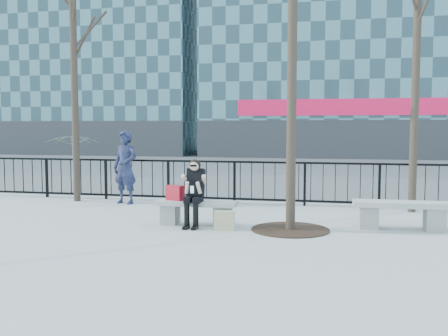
% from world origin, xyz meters
% --- Properties ---
extents(ground, '(120.00, 120.00, 0.00)m').
position_xyz_m(ground, '(0.00, 0.00, 0.00)').
color(ground, '#A09F9B').
rests_on(ground, ground).
extents(street_surface, '(60.00, 23.00, 0.01)m').
position_xyz_m(street_surface, '(0.00, 15.00, 0.00)').
color(street_surface, '#474747').
rests_on(street_surface, ground).
extents(railing, '(14.00, 0.06, 1.10)m').
position_xyz_m(railing, '(0.00, 3.00, 0.55)').
color(railing, black).
rests_on(railing, ground).
extents(building_left, '(16.20, 10.20, 22.60)m').
position_xyz_m(building_left, '(-15.00, 27.00, 11.30)').
color(building_left, slate).
rests_on(building_left, ground).
extents(tree_left, '(2.80, 2.80, 6.50)m').
position_xyz_m(tree_left, '(-4.00, 2.50, 4.86)').
color(tree_left, black).
rests_on(tree_left, ground).
extents(tree_grate, '(1.50, 1.50, 0.02)m').
position_xyz_m(tree_grate, '(1.90, -0.10, 0.01)').
color(tree_grate, black).
rests_on(tree_grate, ground).
extents(bench_main, '(1.65, 0.46, 0.49)m').
position_xyz_m(bench_main, '(0.00, 0.00, 0.30)').
color(bench_main, slate).
rests_on(bench_main, ground).
extents(bench_second, '(1.82, 0.51, 0.54)m').
position_xyz_m(bench_second, '(3.99, 0.43, 0.33)').
color(bench_second, slate).
rests_on(bench_second, ground).
extents(seated_woman, '(0.50, 0.64, 1.34)m').
position_xyz_m(seated_woman, '(0.00, -0.16, 0.67)').
color(seated_woman, black).
rests_on(seated_woman, ground).
extents(handbag, '(0.41, 0.30, 0.30)m').
position_xyz_m(handbag, '(-0.45, 0.02, 0.64)').
color(handbag, '#AA1423').
rests_on(handbag, bench_main).
extents(shopping_bag, '(0.40, 0.19, 0.37)m').
position_xyz_m(shopping_bag, '(0.66, -0.35, 0.18)').
color(shopping_bag, beige).
rests_on(shopping_bag, ground).
extents(standing_man, '(0.78, 0.60, 1.89)m').
position_xyz_m(standing_man, '(-2.54, 2.36, 0.94)').
color(standing_man, black).
rests_on(standing_man, ground).
extents(vendor_umbrella, '(1.98, 2.02, 1.75)m').
position_xyz_m(vendor_umbrella, '(-6.49, 6.73, 0.87)').
color(vendor_umbrella, '#E1EE34').
rests_on(vendor_umbrella, ground).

